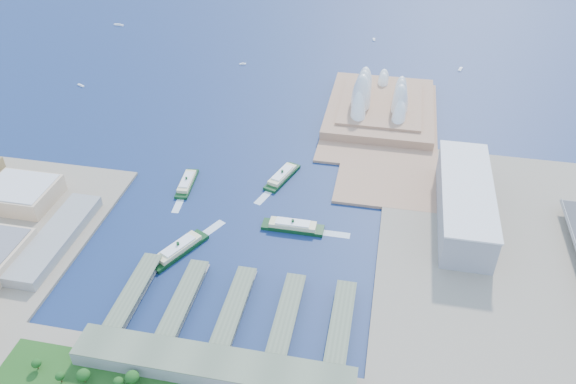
% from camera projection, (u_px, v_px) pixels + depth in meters
% --- Properties ---
extents(ground, '(3000.00, 3000.00, 0.00)m').
position_uv_depth(ground, '(243.00, 247.00, 506.02)').
color(ground, '#0E2143').
rests_on(ground, ground).
extents(east_land, '(240.00, 500.00, 3.00)m').
position_uv_depth(east_land, '(530.00, 329.00, 427.64)').
color(east_land, gray).
rests_on(east_land, ground).
extents(peninsula, '(135.00, 220.00, 3.00)m').
position_uv_depth(peninsula, '(381.00, 120.00, 694.23)').
color(peninsula, '#A27759').
rests_on(peninsula, ground).
extents(opera_house, '(134.00, 180.00, 58.00)m').
position_uv_depth(opera_house, '(382.00, 90.00, 692.51)').
color(opera_house, white).
rests_on(opera_house, peninsula).
extents(toaster_building, '(45.00, 155.00, 35.00)m').
position_uv_depth(toaster_building, '(464.00, 202.00, 526.58)').
color(toaster_building, gray).
rests_on(toaster_building, east_land).
extents(ferry_wharves, '(184.00, 90.00, 9.30)m').
position_uv_depth(ferry_wharves, '(235.00, 307.00, 441.63)').
color(ferry_wharves, '#5A654C').
rests_on(ferry_wharves, ground).
extents(terminal_building, '(200.00, 28.00, 12.00)m').
position_uv_depth(terminal_building, '(213.00, 366.00, 391.36)').
color(terminal_building, gray).
rests_on(terminal_building, south_land).
extents(ferry_a, '(17.36, 52.25, 9.71)m').
position_uv_depth(ferry_a, '(187.00, 181.00, 581.11)').
color(ferry_a, '#0D3415').
rests_on(ferry_a, ground).
extents(ferry_b, '(30.70, 57.36, 10.53)m').
position_uv_depth(ferry_b, '(282.00, 174.00, 590.39)').
color(ferry_b, '#0D3415').
rests_on(ferry_b, ground).
extents(ferry_c, '(41.25, 60.54, 11.39)m').
position_uv_depth(ferry_c, '(178.00, 247.00, 496.85)').
color(ferry_c, '#0D3415').
rests_on(ferry_c, ground).
extents(ferry_d, '(58.22, 14.90, 11.00)m').
position_uv_depth(ferry_d, '(293.00, 224.00, 523.21)').
color(ferry_d, '#0D3415').
rests_on(ferry_d, ground).
extents(boat_a, '(12.12, 7.99, 2.32)m').
position_uv_depth(boat_a, '(81.00, 85.00, 774.58)').
color(boat_a, white).
rests_on(boat_a, ground).
extents(boat_b, '(10.11, 5.97, 2.58)m').
position_uv_depth(boat_b, '(243.00, 64.00, 833.51)').
color(boat_b, white).
rests_on(boat_b, ground).
extents(boat_c, '(7.03, 13.55, 2.93)m').
position_uv_depth(boat_c, '(460.00, 69.00, 817.79)').
color(boat_c, white).
rests_on(boat_c, ground).
extents(boat_d, '(18.25, 6.43, 3.02)m').
position_uv_depth(boat_d, '(119.00, 25.00, 968.18)').
color(boat_d, white).
rests_on(boat_d, ground).
extents(boat_e, '(4.58, 11.22, 2.68)m').
position_uv_depth(boat_e, '(374.00, 39.00, 912.95)').
color(boat_e, white).
rests_on(boat_e, ground).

